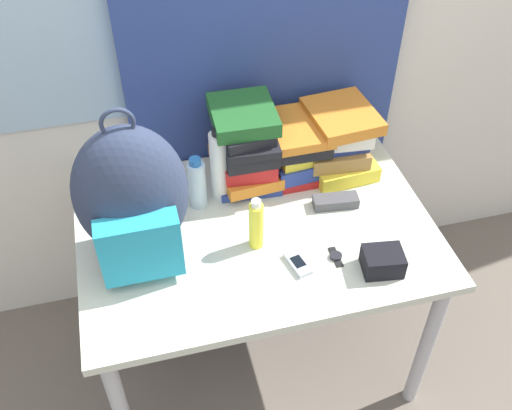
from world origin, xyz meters
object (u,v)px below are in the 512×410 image
(cell_phone, at_px, (298,263))
(sunscreen_bottle, at_px, (256,225))
(camera_pouch, at_px, (383,261))
(water_bottle, at_px, (197,184))
(sports_bottle, at_px, (220,165))
(backpack, at_px, (132,199))
(book_stack_right, at_px, (337,140))
(book_stack_center, at_px, (295,146))
(book_stack_left, at_px, (245,146))
(wristwatch, at_px, (336,256))
(sunglasses_case, at_px, (336,201))

(cell_phone, bearing_deg, sunscreen_bottle, 131.47)
(cell_phone, xyz_separation_m, camera_pouch, (0.24, -0.08, 0.03))
(sunscreen_bottle, bearing_deg, camera_pouch, -29.39)
(water_bottle, xyz_separation_m, sports_bottle, (0.08, 0.02, 0.04))
(camera_pouch, bearing_deg, sunscreen_bottle, 150.61)
(water_bottle, distance_m, sports_bottle, 0.10)
(backpack, bearing_deg, book_stack_right, 19.31)
(backpack, height_order, book_stack_center, backpack)
(sunscreen_bottle, bearing_deg, book_stack_center, 55.41)
(book_stack_left, distance_m, wristwatch, 0.49)
(sports_bottle, relative_size, sunglasses_case, 1.80)
(sports_bottle, height_order, cell_phone, sports_bottle)
(camera_pouch, bearing_deg, sports_bottle, 131.98)
(backpack, bearing_deg, wristwatch, -16.73)
(sports_bottle, relative_size, sunscreen_bottle, 1.49)
(water_bottle, xyz_separation_m, cell_phone, (0.24, -0.34, -0.08))
(cell_phone, bearing_deg, wristwatch, 0.15)
(backpack, xyz_separation_m, book_stack_left, (0.39, 0.26, -0.08))
(book_stack_right, relative_size, water_bottle, 1.49)
(water_bottle, height_order, cell_phone, water_bottle)
(book_stack_right, relative_size, sunglasses_case, 1.86)
(water_bottle, distance_m, sunscreen_bottle, 0.27)
(book_stack_right, relative_size, cell_phone, 2.56)
(sunscreen_bottle, bearing_deg, book_stack_left, 82.21)
(book_stack_left, bearing_deg, sunglasses_case, -38.97)
(cell_phone, bearing_deg, backpack, 159.05)
(sports_bottle, relative_size, cell_phone, 2.47)
(backpack, relative_size, camera_pouch, 4.03)
(book_stack_left, relative_size, camera_pouch, 2.29)
(book_stack_center, xyz_separation_m, camera_pouch, (0.12, -0.51, -0.07))
(sunglasses_case, bearing_deg, water_bottle, 164.76)
(water_bottle, bearing_deg, wristwatch, -43.11)
(wristwatch, bearing_deg, sunscreen_bottle, 152.96)
(cell_phone, bearing_deg, book_stack_left, 97.68)
(book_stack_right, xyz_separation_m, sunscreen_bottle, (-0.37, -0.31, -0.02))
(backpack, relative_size, water_bottle, 2.70)
(sunscreen_bottle, bearing_deg, water_bottle, 121.82)
(book_stack_center, xyz_separation_m, sunscreen_bottle, (-0.22, -0.32, -0.02))
(cell_phone, relative_size, camera_pouch, 0.87)
(book_stack_left, bearing_deg, camera_pouch, -59.64)
(book_stack_center, height_order, cell_phone, book_stack_center)
(sports_bottle, distance_m, cell_phone, 0.42)
(sunscreen_bottle, xyz_separation_m, wristwatch, (0.22, -0.11, -0.08))
(water_bottle, relative_size, sunglasses_case, 1.25)
(book_stack_center, relative_size, camera_pouch, 2.10)
(book_stack_right, xyz_separation_m, water_bottle, (-0.51, -0.09, -0.02))
(sunglasses_case, xyz_separation_m, camera_pouch, (0.04, -0.30, 0.02))
(book_stack_left, height_order, book_stack_center, book_stack_left)
(book_stack_right, xyz_separation_m, cell_phone, (-0.27, -0.43, -0.10))
(book_stack_center, xyz_separation_m, wristwatch, (0.00, -0.43, -0.10))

